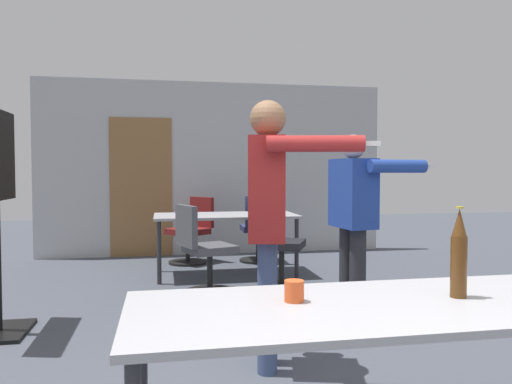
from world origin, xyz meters
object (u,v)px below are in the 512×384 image
(office_chair_far_left, at_px, (192,233))
(office_chair_side_rolled, at_px, (259,231))
(office_chair_mid_tucked, at_px, (203,252))
(beer_bottle, at_px, (459,255))
(person_left_plaid, at_px, (354,208))
(drink_cup, at_px, (294,291))
(person_near_casual, at_px, (270,206))
(office_chair_far_right, at_px, (275,247))

(office_chair_far_left, xyz_separation_m, office_chair_side_rolled, (0.91, -0.15, 0.02))
(office_chair_mid_tucked, distance_m, beer_bottle, 3.36)
(person_left_plaid, bearing_deg, drink_cup, -33.75)
(person_left_plaid, bearing_deg, office_chair_side_rolled, -178.68)
(office_chair_side_rolled, bearing_deg, office_chair_far_left, 172.26)
(person_near_casual, xyz_separation_m, office_chair_far_left, (-0.27, 3.81, -0.63))
(person_left_plaid, bearing_deg, office_chair_far_right, -162.55)
(beer_bottle, bearing_deg, office_chair_far_right, 90.29)
(office_chair_side_rolled, bearing_deg, office_chair_mid_tucked, -117.42)
(person_left_plaid, distance_m, office_chair_far_left, 3.06)
(beer_bottle, bearing_deg, person_near_casual, 114.02)
(beer_bottle, bearing_deg, office_chair_far_left, 99.14)
(person_near_casual, xyz_separation_m, office_chair_mid_tucked, (-0.26, 2.01, -0.61))
(office_chair_mid_tucked, bearing_deg, office_chair_far_right, 79.70)
(person_near_casual, distance_m, office_chair_mid_tucked, 2.12)
(person_near_casual, xyz_separation_m, office_chair_far_right, (0.52, 2.14, -0.60))
(person_near_casual, relative_size, office_chair_mid_tucked, 1.86)
(drink_cup, bearing_deg, office_chair_far_left, 91.32)
(office_chair_mid_tucked, bearing_deg, office_chair_side_rolled, 131.45)
(office_chair_side_rolled, distance_m, beer_bottle, 4.90)
(person_left_plaid, height_order, drink_cup, person_left_plaid)
(office_chair_side_rolled, bearing_deg, beer_bottle, -89.75)
(office_chair_far_right, bearing_deg, person_left_plaid, 48.76)
(office_chair_far_right, xyz_separation_m, beer_bottle, (0.02, -3.35, 0.48))
(person_near_casual, bearing_deg, beer_bottle, 37.95)
(office_chair_mid_tucked, xyz_separation_m, office_chair_far_right, (0.79, 0.13, 0.01))
(person_near_casual, xyz_separation_m, drink_cup, (-0.15, -1.15, -0.26))
(office_chair_mid_tucked, height_order, office_chair_side_rolled, office_chair_side_rolled)
(office_chair_mid_tucked, relative_size, beer_bottle, 2.42)
(person_left_plaid, relative_size, office_chair_side_rolled, 1.71)
(person_left_plaid, bearing_deg, person_near_casual, -49.42)
(office_chair_far_left, height_order, office_chair_mid_tucked, office_chair_mid_tucked)
(office_chair_far_right, height_order, drink_cup, office_chair_far_right)
(office_chair_side_rolled, relative_size, beer_bottle, 2.43)
(office_chair_far_left, bearing_deg, person_left_plaid, 167.46)
(person_near_casual, relative_size, drink_cup, 19.81)
(office_chair_mid_tucked, bearing_deg, person_near_casual, -12.20)
(office_chair_far_left, height_order, office_chair_side_rolled, office_chair_side_rolled)
(office_chair_mid_tucked, relative_size, office_chair_side_rolled, 1.00)
(person_left_plaid, height_order, office_chair_far_right, person_left_plaid)
(office_chair_mid_tucked, relative_size, drink_cup, 10.66)
(office_chair_far_left, distance_m, office_chair_far_right, 1.84)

